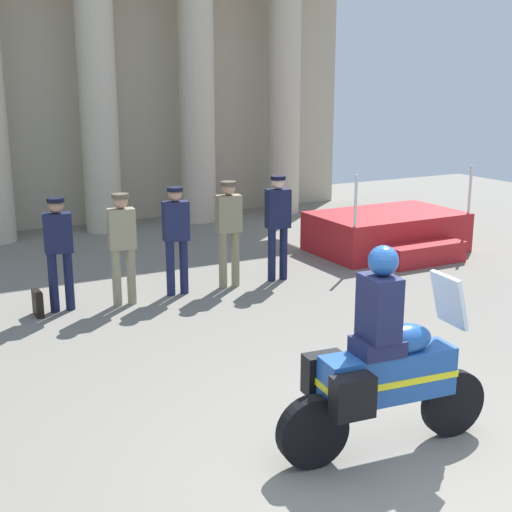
# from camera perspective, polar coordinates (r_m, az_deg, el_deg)

# --- Properties ---
(ground_plane) EXTENTS (28.00, 28.00, 0.00)m
(ground_plane) POSITION_cam_1_polar(r_m,az_deg,el_deg) (6.33, 11.64, -17.07)
(ground_plane) COLOR gray
(colonnade_backdrop) EXTENTS (15.22, 1.63, 6.30)m
(colonnade_backdrop) POSITION_cam_1_polar(r_m,az_deg,el_deg) (15.65, -17.32, 13.96)
(colonnade_backdrop) COLOR #B6AB91
(colonnade_backdrop) RESTS_ON ground_plane
(reviewing_stand) EXTENTS (2.78, 2.23, 1.64)m
(reviewing_stand) POSITION_cam_1_polar(r_m,az_deg,el_deg) (13.70, 10.65, 1.82)
(reviewing_stand) COLOR #B21E23
(reviewing_stand) RESTS_ON ground_plane
(officer_in_row_0) EXTENTS (0.41, 0.27, 1.63)m
(officer_in_row_0) POSITION_cam_1_polar(r_m,az_deg,el_deg) (10.28, -15.62, 0.86)
(officer_in_row_0) COLOR #141938
(officer_in_row_0) RESTS_ON ground_plane
(officer_in_row_1) EXTENTS (0.41, 0.27, 1.65)m
(officer_in_row_1) POSITION_cam_1_polar(r_m,az_deg,el_deg) (10.35, -10.73, 1.26)
(officer_in_row_1) COLOR gray
(officer_in_row_1) RESTS_ON ground_plane
(officer_in_row_2) EXTENTS (0.41, 0.27, 1.66)m
(officer_in_row_2) POSITION_cam_1_polar(r_m,az_deg,el_deg) (10.73, -6.45, 1.94)
(officer_in_row_2) COLOR #191E42
(officer_in_row_2) RESTS_ON ground_plane
(officer_in_row_3) EXTENTS (0.41, 0.27, 1.69)m
(officer_in_row_3) POSITION_cam_1_polar(r_m,az_deg,el_deg) (11.06, -2.20, 2.49)
(officer_in_row_3) COLOR #847A5B
(officer_in_row_3) RESTS_ON ground_plane
(officer_in_row_4) EXTENTS (0.41, 0.27, 1.72)m
(officer_in_row_4) POSITION_cam_1_polar(r_m,az_deg,el_deg) (11.43, 1.78, 2.97)
(officer_in_row_4) COLOR #141938
(officer_in_row_4) RESTS_ON ground_plane
(motorcycle_with_rider) EXTENTS (2.09, 0.73, 1.90)m
(motorcycle_with_rider) POSITION_cam_1_polar(r_m,az_deg,el_deg) (6.32, 10.05, -8.92)
(motorcycle_with_rider) COLOR black
(motorcycle_with_rider) RESTS_ON ground_plane
(briefcase_on_ground) EXTENTS (0.10, 0.32, 0.36)m
(briefcase_on_ground) POSITION_cam_1_polar(r_m,az_deg,el_deg) (10.36, -17.18, -3.67)
(briefcase_on_ground) COLOR black
(briefcase_on_ground) RESTS_ON ground_plane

